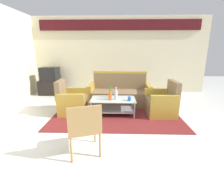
% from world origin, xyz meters
% --- Properties ---
extents(ground_plane, '(14.00, 14.00, 0.00)m').
position_xyz_m(ground_plane, '(0.00, 0.00, 0.00)').
color(ground_plane, white).
extents(wall_back, '(6.52, 0.19, 2.80)m').
position_xyz_m(wall_back, '(0.00, 3.05, 1.48)').
color(wall_back, beige).
rests_on(wall_back, ground).
extents(rug, '(3.11, 2.14, 0.01)m').
position_xyz_m(rug, '(-0.08, 0.82, 0.01)').
color(rug, maroon).
rests_on(rug, ground).
extents(couch, '(1.82, 0.80, 0.96)m').
position_xyz_m(couch, '(0.01, 1.49, 0.32)').
color(couch, '#7F6647').
rests_on(couch, rug).
extents(armchair_left, '(0.74, 0.80, 0.85)m').
position_xyz_m(armchair_left, '(-1.23, 0.81, 0.29)').
color(armchair_left, '#7F6647').
rests_on(armchair_left, rug).
extents(armchair_right, '(0.72, 0.78, 0.85)m').
position_xyz_m(armchair_right, '(1.06, 0.77, 0.29)').
color(armchair_right, '#7F6647').
rests_on(armchair_right, rug).
extents(coffee_table, '(1.10, 0.60, 0.40)m').
position_xyz_m(coffee_table, '(-0.16, 0.72, 0.27)').
color(coffee_table, silver).
rests_on(coffee_table, rug).
extents(bottle_green, '(0.07, 0.07, 0.28)m').
position_xyz_m(bottle_green, '(-0.24, 0.90, 0.52)').
color(bottle_green, '#2D8C38').
rests_on(bottle_green, coffee_table).
extents(bottle_orange, '(0.08, 0.08, 0.25)m').
position_xyz_m(bottle_orange, '(-0.23, 0.62, 0.50)').
color(bottle_orange, '#D85919').
rests_on(bottle_orange, coffee_table).
extents(bottle_clear, '(0.08, 0.08, 0.31)m').
position_xyz_m(bottle_clear, '(-0.09, 0.67, 0.53)').
color(bottle_clear, silver).
rests_on(bottle_clear, coffee_table).
extents(cup, '(0.08, 0.08, 0.10)m').
position_xyz_m(cup, '(0.23, 0.58, 0.46)').
color(cup, '#2659A5').
rests_on(cup, coffee_table).
extents(tv_stand, '(0.80, 0.50, 0.52)m').
position_xyz_m(tv_stand, '(-2.50, 2.55, 0.26)').
color(tv_stand, black).
rests_on(tv_stand, ground).
extents(television, '(0.63, 0.48, 0.48)m').
position_xyz_m(television, '(-2.50, 2.55, 0.76)').
color(television, black).
rests_on(television, tv_stand).
extents(wicker_chair, '(0.61, 0.61, 0.84)m').
position_xyz_m(wicker_chair, '(-0.56, -0.89, 0.49)').
color(wicker_chair, '#AD844C').
rests_on(wicker_chair, ground).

